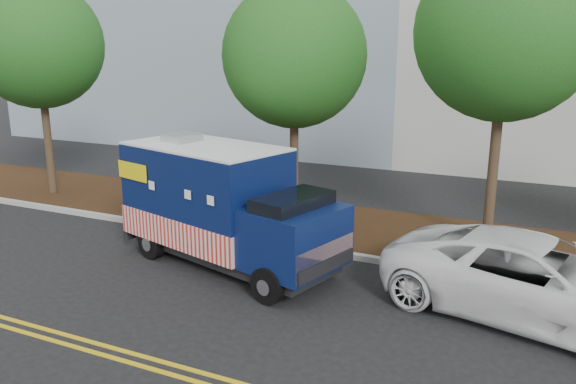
% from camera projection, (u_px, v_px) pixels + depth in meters
% --- Properties ---
extents(ground, '(120.00, 120.00, 0.00)m').
position_uv_depth(ground, '(194.00, 255.00, 14.28)').
color(ground, black).
rests_on(ground, ground).
extents(curb, '(120.00, 0.18, 0.15)m').
position_uv_depth(curb, '(223.00, 235.00, 15.49)').
color(curb, '#9E9E99').
rests_on(curb, ground).
extents(mulch_strip, '(120.00, 4.00, 0.15)m').
position_uv_depth(mulch_strip, '(258.00, 215.00, 17.34)').
color(mulch_strip, black).
rests_on(mulch_strip, ground).
extents(centerline_near, '(120.00, 0.10, 0.01)m').
position_uv_depth(centerline_near, '(58.00, 333.00, 10.37)').
color(centerline_near, gold).
rests_on(centerline_near, ground).
extents(centerline_far, '(120.00, 0.10, 0.01)m').
position_uv_depth(centerline_far, '(48.00, 339.00, 10.15)').
color(centerline_far, gold).
rests_on(centerline_far, ground).
extents(tree_a, '(4.27, 4.27, 7.36)m').
position_uv_depth(tree_a, '(38.00, 44.00, 18.55)').
color(tree_a, '#38281C').
rests_on(tree_a, ground).
extents(tree_b, '(4.13, 4.13, 6.95)m').
position_uv_depth(tree_b, '(294.00, 56.00, 15.95)').
color(tree_b, '#38281C').
rests_on(tree_b, ground).
extents(tree_c, '(4.36, 4.36, 7.68)m').
position_uv_depth(tree_c, '(506.00, 31.00, 13.40)').
color(tree_c, '#38281C').
rests_on(tree_c, ground).
extents(sign_post, '(0.06, 0.06, 2.40)m').
position_uv_depth(sign_post, '(137.00, 183.00, 16.71)').
color(sign_post, '#473828').
rests_on(sign_post, ground).
extents(food_truck, '(6.13, 3.58, 3.05)m').
position_uv_depth(food_truck, '(221.00, 208.00, 13.44)').
color(food_truck, black).
rests_on(food_truck, ground).
extents(white_car, '(6.20, 3.88, 1.60)m').
position_uv_depth(white_car, '(535.00, 279.00, 10.77)').
color(white_car, white).
rests_on(white_car, ground).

